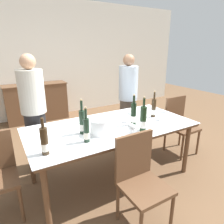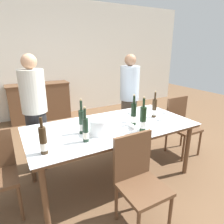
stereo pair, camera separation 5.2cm
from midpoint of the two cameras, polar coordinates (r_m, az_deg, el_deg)
name	(u,v)px [view 1 (the left image)]	position (r m, az deg, el deg)	size (l,w,h in m)	color
ground_plane	(112,177)	(2.88, -0.55, -17.97)	(12.00, 12.00, 0.00)	brown
back_wall	(47,60)	(5.29, -18.31, 14.02)	(8.00, 0.10, 2.80)	silver
sideboard_cabinet	(37,102)	(5.08, -20.90, 2.62)	(1.40, 0.46, 0.88)	brown
dining_table	(112,130)	(2.54, -0.59, -5.19)	(2.08, 1.02, 0.76)	brown
ice_bucket	(99,127)	(2.25, -4.30, -4.17)	(0.21, 0.21, 0.17)	white
wine_bottle_0	(143,119)	(2.34, 8.27, -2.14)	(0.08, 0.08, 0.41)	black
wine_bottle_1	(45,142)	(1.93, -19.46, -8.03)	(0.07, 0.07, 0.35)	#332314
wine_bottle_2	(154,108)	(2.84, 11.28, 1.03)	(0.06, 0.06, 0.37)	#332314
wine_bottle_3	(82,122)	(2.27, -9.15, -2.94)	(0.07, 0.07, 0.40)	#1E3323
wine_bottle_4	(134,114)	(2.51, 5.57, -0.68)	(0.07, 0.07, 0.39)	black
wine_bottle_5	(87,131)	(2.07, -8.02, -5.26)	(0.06, 0.06, 0.38)	#1E3323
wine_glass_0	(132,128)	(2.20, 4.93, -4.47)	(0.09, 0.09, 0.15)	white
wine_glass_1	(163,113)	(2.76, 13.93, -0.24)	(0.07, 0.07, 0.14)	white
wine_glass_2	(130,114)	(2.62, 4.46, -0.65)	(0.07, 0.07, 0.15)	white
chair_right_end	(179,121)	(3.47, 18.16, -2.58)	(0.42, 0.42, 0.92)	brown
chair_near_front	(140,175)	(2.03, 7.15, -17.55)	(0.42, 0.42, 0.92)	brown
person_host	(34,115)	(2.93, -21.75, -0.84)	(0.33, 0.33, 1.62)	#262628
person_guest_left	(128,100)	(3.55, 4.12, 3.32)	(0.33, 0.33, 1.59)	#51473D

